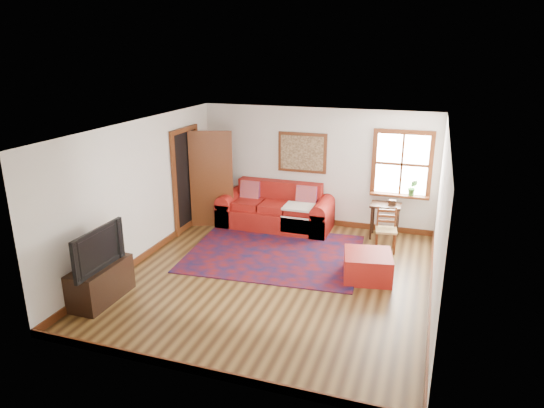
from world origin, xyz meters
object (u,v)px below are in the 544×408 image
(red_leather_sofa, at_px, (276,212))
(red_ottoman, at_px, (368,266))
(side_table, at_px, (386,210))
(media_cabinet, at_px, (101,282))
(ladder_back_chair, at_px, (386,228))

(red_leather_sofa, relative_size, red_ottoman, 3.09)
(side_table, distance_m, media_cabinet, 5.46)
(red_leather_sofa, bearing_deg, red_ottoman, -40.34)
(red_leather_sofa, height_order, red_ottoman, red_leather_sofa)
(ladder_back_chair, height_order, media_cabinet, ladder_back_chair)
(red_leather_sofa, distance_m, red_ottoman, 2.89)
(side_table, distance_m, ladder_back_chair, 0.64)
(red_ottoman, distance_m, media_cabinet, 4.23)
(red_ottoman, bearing_deg, side_table, 77.49)
(red_leather_sofa, relative_size, side_table, 3.35)
(red_leather_sofa, bearing_deg, side_table, 1.34)
(ladder_back_chair, xyz_separation_m, media_cabinet, (-3.87, -3.32, -0.16))
(red_leather_sofa, distance_m, ladder_back_chair, 2.42)
(ladder_back_chair, bearing_deg, red_leather_sofa, 166.59)
(red_leather_sofa, height_order, media_cabinet, red_leather_sofa)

